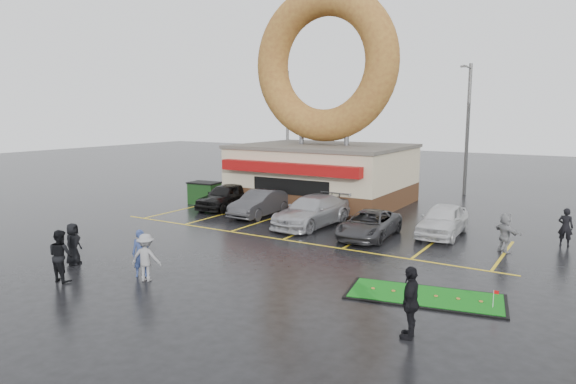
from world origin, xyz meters
The scene contains 18 objects.
ground centered at (0.00, 0.00, 0.00)m, with size 120.00×120.00×0.00m, color black.
donut_shop centered at (-3.00, 12.97, 4.46)m, with size 10.20×8.70×13.50m.
streetlight_left centered at (-10.00, 19.92, 4.78)m, with size 0.40×2.21×9.00m.
streetlight_mid centered at (4.00, 20.92, 4.78)m, with size 0.40×2.21×9.00m.
car_black centered at (-6.95, 8.00, 0.75)m, with size 1.78×4.42×1.51m, color black.
car_dgrey centered at (-3.91, 7.28, 0.72)m, with size 1.53×4.37×1.44m, color #323234.
car_silver centered at (-0.26, 6.59, 0.76)m, with size 2.14×5.26×1.53m, color #A0A0A5.
car_grey centered at (3.18, 5.86, 0.61)m, with size 2.04×4.42×1.23m, color #333235.
car_white centered at (5.98, 8.00, 0.74)m, with size 1.75×4.35×1.48m, color silver.
person_blue centered at (-1.46, -3.64, 0.84)m, with size 0.61×0.40×1.67m, color navy.
person_blackjkt centered at (-3.38, -5.46, 0.90)m, with size 0.87×0.68×1.80m, color black.
person_hoodie centered at (-0.92, -3.91, 0.83)m, with size 1.07×0.61×1.65m, color gray.
person_bystander centered at (-4.76, -3.99, 0.80)m, with size 0.78×0.51×1.60m, color black.
person_cameraman centered at (8.25, -3.53, 0.95)m, with size 1.11×0.46×1.90m, color black.
person_walker_near centered at (8.94, 6.52, 0.82)m, with size 1.52×0.49×1.64m, color gray.
person_walker_far centered at (11.00, 8.95, 0.83)m, with size 0.61×0.40×1.66m, color black.
dumpster centered at (-9.13, 8.63, 0.65)m, with size 1.80×1.20×1.30m, color #183C17.
putting_green centered at (7.74, -0.48, 0.04)m, with size 5.13×2.96×0.60m.
Camera 1 is at (12.15, -15.82, 5.77)m, focal length 32.00 mm.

